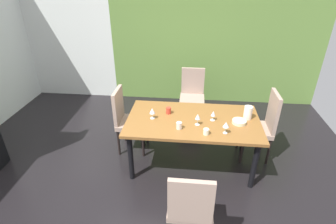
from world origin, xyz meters
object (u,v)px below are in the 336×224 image
at_px(wine_glass_west, 198,117).
at_px(cup_right, 169,110).
at_px(chair_head_far, 192,93).
at_px(chair_head_near, 190,205).
at_px(chair_left_far, 127,117).
at_px(serving_bowl_near_window, 239,122).
at_px(cup_near_shelf, 179,126).
at_px(pitcher_front, 248,112).
at_px(wine_glass_rear, 226,125).
at_px(chair_right_far, 263,123).
at_px(wine_glass_east, 213,114).
at_px(dining_table, 193,124).
at_px(cup_corner, 206,132).
at_px(wine_glass_north, 152,111).

xyz_separation_m(wine_glass_west, cup_right, (-0.41, 0.27, -0.07)).
distance_m(chair_head_far, wine_glass_west, 1.47).
xyz_separation_m(chair_head_near, cup_right, (-0.36, 1.44, 0.25)).
bearing_deg(chair_left_far, serving_bowl_near_window, 78.73).
height_order(cup_near_shelf, pitcher_front, pitcher_front).
bearing_deg(wine_glass_west, chair_head_far, 93.43).
relative_size(wine_glass_rear, cup_near_shelf, 1.74).
relative_size(chair_right_far, chair_head_near, 1.10).
distance_m(chair_left_far, wine_glass_east, 1.34).
bearing_deg(wine_glass_west, wine_glass_east, 33.92).
distance_m(dining_table, chair_head_near, 1.31).
distance_m(dining_table, cup_corner, 0.41).
distance_m(cup_right, cup_corner, 0.71).
bearing_deg(chair_head_near, chair_left_far, 122.62).
distance_m(chair_right_far, wine_glass_east, 0.85).
xyz_separation_m(cup_near_shelf, pitcher_front, (0.92, 0.36, 0.05)).
relative_size(wine_glass_rear, pitcher_front, 0.86).
relative_size(dining_table, chair_head_far, 1.81).
distance_m(chair_head_far, chair_head_near, 2.61).
distance_m(chair_right_far, cup_near_shelf, 1.33).
bearing_deg(chair_head_near, chair_right_far, 57.56).
relative_size(wine_glass_east, wine_glass_rear, 0.88).
bearing_deg(dining_table, cup_corner, -64.93).
relative_size(dining_table, pitcher_front, 9.93).
distance_m(wine_glass_rear, serving_bowl_near_window, 0.35).
distance_m(chair_left_far, wine_glass_north, 0.63).
bearing_deg(serving_bowl_near_window, wine_glass_east, 172.61).
relative_size(chair_right_far, cup_right, 11.36).
bearing_deg(chair_left_far, cup_corner, 61.56).
xyz_separation_m(chair_right_far, wine_glass_west, (-0.96, -0.42, 0.29)).
height_order(wine_glass_west, pitcher_front, pitcher_front).
distance_m(chair_right_far, chair_left_far, 2.02).
bearing_deg(cup_right, serving_bowl_near_window, -10.19).
bearing_deg(cup_corner, chair_head_near, -99.50).
bearing_deg(dining_table, chair_left_far, 164.27).
relative_size(chair_right_far, serving_bowl_near_window, 5.70).
relative_size(chair_left_far, wine_glass_west, 6.36).
xyz_separation_m(chair_right_far, pitcher_front, (-0.28, -0.18, 0.27)).
bearing_deg(cup_corner, chair_left_far, 151.56).
relative_size(wine_glass_east, serving_bowl_near_window, 0.75).
bearing_deg(pitcher_front, wine_glass_rear, -129.54).
height_order(chair_head_near, wine_glass_rear, chair_head_near).
xyz_separation_m(chair_right_far, wine_glass_north, (-1.57, -0.31, 0.29)).
relative_size(chair_right_far, wine_glass_west, 6.65).
distance_m(chair_right_far, serving_bowl_near_window, 0.55).
height_order(chair_left_far, wine_glass_east, chair_left_far).
xyz_separation_m(wine_glass_east, wine_glass_rear, (0.14, -0.31, 0.02)).
bearing_deg(serving_bowl_near_window, chair_head_far, 115.46).
height_order(chair_head_far, wine_glass_rear, chair_head_far).
height_order(wine_glass_north, cup_right, wine_glass_north).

